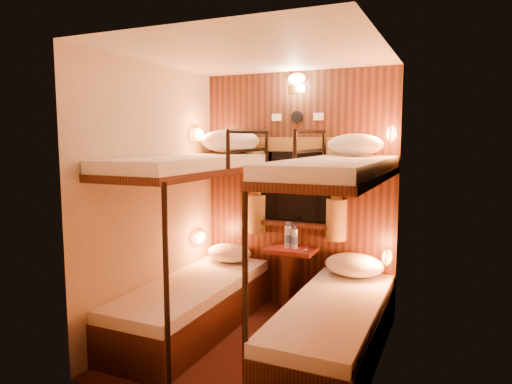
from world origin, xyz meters
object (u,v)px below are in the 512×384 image
at_px(bunk_left, 193,270).
at_px(table, 290,271).
at_px(bottle_left, 288,237).
at_px(bottle_right, 294,239).
at_px(bunk_right, 334,289).

height_order(bunk_left, table, bunk_left).
distance_m(bunk_left, bottle_left, 1.01).
bearing_deg(table, bottle_right, -19.95).
distance_m(bunk_left, bunk_right, 1.30).
bearing_deg(bunk_right, bottle_right, 128.15).
bearing_deg(bunk_right, bottle_left, 130.89).
height_order(bunk_right, bottle_left, bunk_right).
height_order(table, bottle_left, bottle_left).
xyz_separation_m(bunk_left, bunk_right, (1.30, 0.00, 0.00)).
bearing_deg(bottle_left, bottle_right, -3.60).
xyz_separation_m(bunk_right, bottle_left, (-0.66, 0.77, 0.21)).
bearing_deg(bottle_left, bunk_left, -129.41).
height_order(bunk_left, bottle_right, bunk_left).
distance_m(bunk_left, table, 1.02).
height_order(bottle_left, bottle_right, bottle_left).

